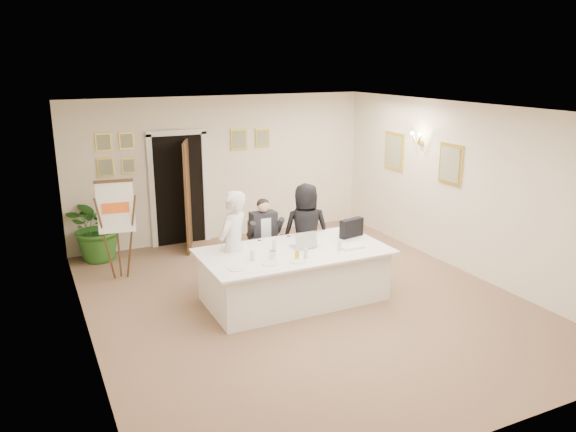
% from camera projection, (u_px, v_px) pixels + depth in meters
% --- Properties ---
extents(floor, '(7.00, 7.00, 0.00)m').
position_uv_depth(floor, '(304.00, 300.00, 8.33)').
color(floor, brown).
rests_on(floor, ground).
extents(ceiling, '(6.00, 7.00, 0.02)m').
position_uv_depth(ceiling, '(305.00, 109.00, 7.58)').
color(ceiling, white).
rests_on(ceiling, wall_back).
extents(wall_back, '(6.00, 0.10, 2.80)m').
position_uv_depth(wall_back, '(223.00, 168.00, 10.99)').
color(wall_back, '#EAE6C6').
rests_on(wall_back, floor).
extents(wall_front, '(6.00, 0.10, 2.80)m').
position_uv_depth(wall_front, '(487.00, 302.00, 4.91)').
color(wall_front, '#EAE6C6').
rests_on(wall_front, floor).
extents(wall_left, '(0.10, 7.00, 2.80)m').
position_uv_depth(wall_left, '(81.00, 237.00, 6.70)').
color(wall_left, '#EAE6C6').
rests_on(wall_left, floor).
extents(wall_right, '(0.10, 7.00, 2.80)m').
position_uv_depth(wall_right, '(467.00, 189.00, 9.21)').
color(wall_right, '#EAE6C6').
rests_on(wall_right, floor).
extents(doorway, '(1.14, 0.86, 2.20)m').
position_uv_depth(doorway, '(182.00, 192.00, 10.57)').
color(doorway, black).
rests_on(doorway, floor).
extents(pictures_back_wall, '(3.40, 0.06, 0.80)m').
position_uv_depth(pictures_back_wall, '(182.00, 148.00, 10.51)').
color(pictures_back_wall, '#E6CB4E').
rests_on(pictures_back_wall, wall_back).
extents(pictures_right_wall, '(0.06, 2.20, 0.80)m').
position_uv_depth(pictures_right_wall, '(420.00, 157.00, 10.14)').
color(pictures_right_wall, '#E6CB4E').
rests_on(pictures_right_wall, wall_right).
extents(wall_sconce, '(0.20, 0.30, 0.24)m').
position_uv_depth(wall_sconce, '(418.00, 138.00, 10.02)').
color(wall_sconce, gold).
rests_on(wall_sconce, wall_right).
extents(conference_table, '(2.73, 1.45, 0.78)m').
position_uv_depth(conference_table, '(294.00, 275.00, 8.27)').
color(conference_table, white).
rests_on(conference_table, floor).
extents(seated_man, '(0.67, 0.70, 1.33)m').
position_uv_depth(seated_man, '(265.00, 238.00, 9.06)').
color(seated_man, black).
rests_on(seated_man, floor).
extents(flip_chart, '(0.58, 0.39, 1.62)m').
position_uv_depth(flip_chart, '(118.00, 235.00, 8.95)').
color(flip_chart, '#3A2912').
rests_on(flip_chart, floor).
extents(standing_man, '(0.72, 0.69, 1.66)m').
position_uv_depth(standing_man, '(233.00, 246.00, 8.17)').
color(standing_man, silver).
rests_on(standing_man, floor).
extents(standing_woman, '(0.86, 0.68, 1.55)m').
position_uv_depth(standing_woman, '(306.00, 230.00, 9.11)').
color(standing_woman, black).
rests_on(standing_woman, floor).
extents(potted_palm, '(1.51, 1.48, 1.28)m').
position_uv_depth(potted_palm, '(98.00, 225.00, 9.91)').
color(potted_palm, '#2B6622').
rests_on(potted_palm, floor).
extents(laptop, '(0.33, 0.36, 0.28)m').
position_uv_depth(laptop, '(303.00, 238.00, 8.28)').
color(laptop, '#B7BABC').
rests_on(laptop, conference_table).
extents(laptop_bag, '(0.43, 0.19, 0.29)m').
position_uv_depth(laptop_bag, '(351.00, 228.00, 8.75)').
color(laptop_bag, black).
rests_on(laptop_bag, conference_table).
extents(paper_stack, '(0.34, 0.24, 0.03)m').
position_uv_depth(paper_stack, '(351.00, 247.00, 8.27)').
color(paper_stack, white).
rests_on(paper_stack, conference_table).
extents(plate_left, '(0.25, 0.25, 0.01)m').
position_uv_depth(plate_left, '(236.00, 268.00, 7.43)').
color(plate_left, white).
rests_on(plate_left, conference_table).
extents(plate_mid, '(0.25, 0.25, 0.01)m').
position_uv_depth(plate_mid, '(270.00, 263.00, 7.61)').
color(plate_mid, white).
rests_on(plate_mid, conference_table).
extents(plate_near, '(0.30, 0.30, 0.01)m').
position_uv_depth(plate_near, '(298.00, 261.00, 7.70)').
color(plate_near, white).
rests_on(plate_near, conference_table).
extents(glass_a, '(0.07, 0.07, 0.14)m').
position_uv_depth(glass_a, '(252.00, 255.00, 7.74)').
color(glass_a, silver).
rests_on(glass_a, conference_table).
extents(glass_b, '(0.07, 0.07, 0.14)m').
position_uv_depth(glass_b, '(306.00, 254.00, 7.80)').
color(glass_b, silver).
rests_on(glass_b, conference_table).
extents(glass_c, '(0.07, 0.07, 0.14)m').
position_uv_depth(glass_c, '(339.00, 246.00, 8.12)').
color(glass_c, silver).
rests_on(glass_c, conference_table).
extents(glass_d, '(0.07, 0.07, 0.14)m').
position_uv_depth(glass_d, '(274.00, 245.00, 8.17)').
color(glass_d, silver).
rests_on(glass_d, conference_table).
extents(oj_glass, '(0.07, 0.07, 0.13)m').
position_uv_depth(oj_glass, '(297.00, 255.00, 7.78)').
color(oj_glass, gold).
rests_on(oj_glass, conference_table).
extents(steel_jug, '(0.12, 0.12, 0.11)m').
position_uv_depth(steel_jug, '(273.00, 255.00, 7.81)').
color(steel_jug, silver).
rests_on(steel_jug, conference_table).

